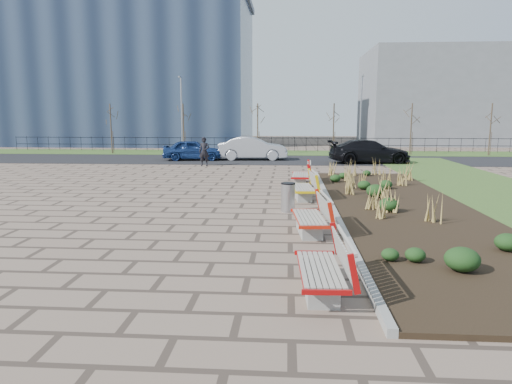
# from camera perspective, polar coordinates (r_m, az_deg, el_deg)

# --- Properties ---
(ground) EXTENTS (120.00, 120.00, 0.00)m
(ground) POSITION_cam_1_polar(r_m,az_deg,el_deg) (10.86, -9.10, -7.24)
(ground) COLOR #705C4D
(ground) RESTS_ON ground
(planting_bed) EXTENTS (4.50, 18.00, 0.10)m
(planting_bed) POSITION_cam_1_polar(r_m,az_deg,el_deg) (15.89, 17.88, -2.02)
(planting_bed) COLOR black
(planting_bed) RESTS_ON ground
(planting_curb) EXTENTS (0.16, 18.00, 0.15)m
(planting_curb) POSITION_cam_1_polar(r_m,az_deg,el_deg) (15.49, 9.49, -1.89)
(planting_curb) COLOR gray
(planting_curb) RESTS_ON ground
(grass_verge_far) EXTENTS (80.00, 5.00, 0.04)m
(grass_verge_far) POSITION_cam_1_polar(r_m,az_deg,el_deg) (38.32, 0.35, 4.93)
(grass_verge_far) COLOR #33511E
(grass_verge_far) RESTS_ON ground
(road) EXTENTS (80.00, 7.00, 0.02)m
(road) POSITION_cam_1_polar(r_m,az_deg,el_deg) (32.36, -0.32, 4.06)
(road) COLOR black
(road) RESTS_ON ground
(bench_a) EXTENTS (0.98, 2.13, 1.00)m
(bench_a) POSITION_cam_1_polar(r_m,az_deg,el_deg) (8.21, 7.98, -9.12)
(bench_a) COLOR #A70B0C
(bench_a) RESTS_ON ground
(bench_b) EXTENTS (1.08, 2.17, 1.00)m
(bench_b) POSITION_cam_1_polar(r_m,az_deg,el_deg) (12.19, 6.66, -2.89)
(bench_b) COLOR red
(bench_b) RESTS_ON ground
(bench_c) EXTENTS (1.06, 2.16, 1.00)m
(bench_c) POSITION_cam_1_polar(r_m,az_deg,el_deg) (17.20, 5.89, 0.77)
(bench_c) COLOR yellow
(bench_c) RESTS_ON ground
(bench_d) EXTENTS (1.00, 2.14, 1.00)m
(bench_d) POSITION_cam_1_polar(r_m,az_deg,el_deg) (20.86, 5.56, 2.32)
(bench_d) COLOR #B60C0D
(bench_d) RESTS_ON ground
(litter_bin) EXTENTS (0.45, 0.45, 0.94)m
(litter_bin) POSITION_cam_1_polar(r_m,az_deg,el_deg) (14.87, 4.01, -0.70)
(litter_bin) COLOR #B2B2B7
(litter_bin) RESTS_ON ground
(pedestrian) EXTENTS (0.68, 0.46, 1.79)m
(pedestrian) POSITION_cam_1_polar(r_m,az_deg,el_deg) (28.54, -6.49, 5.05)
(pedestrian) COLOR black
(pedestrian) RESTS_ON ground
(car_blue) EXTENTS (4.31, 2.13, 1.41)m
(car_blue) POSITION_cam_1_polar(r_m,az_deg,el_deg) (32.27, -7.89, 5.23)
(car_blue) COLOR navy
(car_blue) RESTS_ON road
(car_silver) EXTENTS (4.94, 1.98, 1.60)m
(car_silver) POSITION_cam_1_polar(r_m,az_deg,el_deg) (32.21, -0.41, 5.48)
(car_silver) COLOR #A1A2A8
(car_silver) RESTS_ON road
(car_black) EXTENTS (5.44, 2.64, 1.53)m
(car_black) POSITION_cam_1_polar(r_m,az_deg,el_deg) (30.84, 13.99, 4.95)
(car_black) COLOR black
(car_black) RESTS_ON road
(tree_a) EXTENTS (1.40, 1.40, 4.00)m
(tree_a) POSITION_cam_1_polar(r_m,az_deg,el_deg) (39.36, -17.66, 7.56)
(tree_a) COLOR #4C3D2D
(tree_a) RESTS_ON grass_verge_far
(tree_b) EXTENTS (1.40, 1.40, 4.00)m
(tree_b) POSITION_cam_1_polar(r_m,az_deg,el_deg) (37.58, -9.05, 7.81)
(tree_b) COLOR #4C3D2D
(tree_b) RESTS_ON grass_verge_far
(tree_c) EXTENTS (1.40, 1.40, 4.00)m
(tree_c) POSITION_cam_1_polar(r_m,az_deg,el_deg) (36.71, 0.21, 7.89)
(tree_c) COLOR #4C3D2D
(tree_c) RESTS_ON grass_verge_far
(tree_d) EXTENTS (1.40, 1.40, 4.00)m
(tree_d) POSITION_cam_1_polar(r_m,az_deg,el_deg) (36.81, 9.66, 7.76)
(tree_d) COLOR #4C3D2D
(tree_d) RESTS_ON grass_verge_far
(tree_e) EXTENTS (1.40, 1.40, 4.00)m
(tree_e) POSITION_cam_1_polar(r_m,az_deg,el_deg) (37.87, 18.80, 7.44)
(tree_e) COLOR #4C3D2D
(tree_e) RESTS_ON grass_verge_far
(tree_f) EXTENTS (1.40, 1.40, 4.00)m
(tree_f) POSITION_cam_1_polar(r_m,az_deg,el_deg) (39.81, 27.24, 6.97)
(tree_f) COLOR #4C3D2D
(tree_f) RESTS_ON grass_verge_far
(lamp_west) EXTENTS (0.24, 0.60, 6.00)m
(lamp_west) POSITION_cam_1_polar(r_m,az_deg,el_deg) (37.08, -9.26, 9.33)
(lamp_west) COLOR gray
(lamp_west) RESTS_ON grass_verge_far
(lamp_east) EXTENTS (0.24, 0.60, 6.00)m
(lamp_east) POSITION_cam_1_polar(r_m,az_deg,el_deg) (36.55, 12.94, 9.21)
(lamp_east) COLOR gray
(lamp_east) RESTS_ON grass_verge_far
(railing_fence) EXTENTS (44.00, 0.10, 1.20)m
(railing_fence) POSITION_cam_1_polar(r_m,az_deg,el_deg) (39.77, 0.49, 6.00)
(railing_fence) COLOR black
(railing_fence) RESTS_ON grass_verge_far
(building_glass) EXTENTS (40.00, 14.00, 15.00)m
(building_glass) POSITION_cam_1_polar(r_m,az_deg,el_deg) (55.92, -22.57, 13.35)
(building_glass) COLOR #192338
(building_glass) RESTS_ON ground
(building_grey) EXTENTS (18.00, 12.00, 10.00)m
(building_grey) POSITION_cam_1_polar(r_m,az_deg,el_deg) (55.04, 23.04, 10.78)
(building_grey) COLOR slate
(building_grey) RESTS_ON ground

